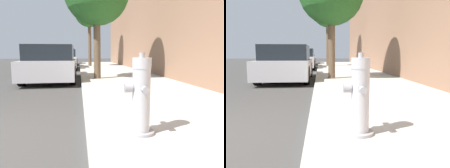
{
  "view_description": "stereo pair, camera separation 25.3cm",
  "coord_description": "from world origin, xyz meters",
  "views": [
    {
      "loc": [
        1.56,
        -2.51,
        1.09
      ],
      "look_at": [
        2.11,
        1.08,
        0.57
      ],
      "focal_mm": 35.0,
      "sensor_mm": 36.0,
      "label": 1
    },
    {
      "loc": [
        1.81,
        -2.53,
        1.09
      ],
      "look_at": [
        2.11,
        1.08,
        0.57
      ],
      "focal_mm": 35.0,
      "sensor_mm": 36.0,
      "label": 2
    }
  ],
  "objects": [
    {
      "name": "sidewalk_slab",
      "position": [
        3.24,
        0.0,
        0.07
      ],
      "size": [
        3.21,
        40.0,
        0.15
      ],
      "color": "beige",
      "rests_on": "ground_plane"
    },
    {
      "name": "fire_hydrant",
      "position": [
        2.26,
        -0.12,
        0.58
      ],
      "size": [
        0.36,
        0.36,
        0.94
      ],
      "color": "#97979C",
      "rests_on": "sidewalk_slab"
    },
    {
      "name": "parked_car_near",
      "position": [
        0.51,
        6.24,
        0.67
      ],
      "size": [
        1.87,
        4.06,
        1.38
      ],
      "color": "#B7B7BC",
      "rests_on": "ground_plane"
    },
    {
      "name": "parked_car_mid",
      "position": [
        0.53,
        12.44,
        0.65
      ],
      "size": [
        1.86,
        4.28,
        1.3
      ],
      "color": "silver",
      "rests_on": "ground_plane"
    },
    {
      "name": "parked_car_far",
      "position": [
        0.39,
        17.54,
        0.7
      ],
      "size": [
        1.8,
        3.87,
        1.45
      ],
      "color": "black",
      "rests_on": "ground_plane"
    },
    {
      "name": "street_tree_far",
      "position": [
        2.37,
        13.41,
        3.91
      ],
      "size": [
        2.12,
        2.12,
        4.86
      ],
      "color": "brown",
      "rests_on": "sidewalk_slab"
    }
  ]
}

